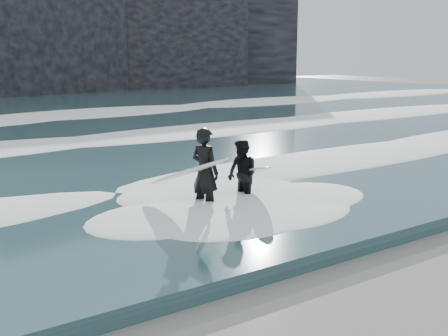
{
  "coord_description": "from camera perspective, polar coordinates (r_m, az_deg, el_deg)",
  "views": [
    {
      "loc": [
        -5.68,
        -3.24,
        3.53
      ],
      "look_at": [
        1.32,
        6.75,
        1.0
      ],
      "focal_mm": 45.0,
      "sensor_mm": 36.0,
      "label": 1
    }
  ],
  "objects": [
    {
      "name": "surfer_left",
      "position": [
        12.2,
        -2.27,
        -0.37
      ],
      "size": [
        1.37,
        2.19,
        1.94
      ],
      "color": "black",
      "rests_on": "ground"
    },
    {
      "name": "foam_mid",
      "position": [
        20.3,
        -18.36,
        2.3
      ],
      "size": [
        60.0,
        4.0,
        0.24
      ],
      "primitive_type": "ellipsoid",
      "color": "white",
      "rests_on": "sea"
    },
    {
      "name": "foam_near",
      "position": [
        13.85,
        -9.87,
        -1.52
      ],
      "size": [
        60.0,
        3.2,
        0.2
      ],
      "primitive_type": "ellipsoid",
      "color": "white",
      "rests_on": "sea"
    },
    {
      "name": "surfer_right",
      "position": [
        12.78,
        2.02,
        -0.61
      ],
      "size": [
        1.31,
        1.88,
        1.59
      ],
      "color": "black",
      "rests_on": "ground"
    }
  ]
}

